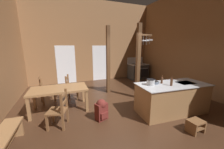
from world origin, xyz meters
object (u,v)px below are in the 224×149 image
ladderback_chair_near_window (46,90)px  stockpot_on_counter (151,82)px  dining_table (59,91)px  bottle_short_on_counter (171,82)px  step_stool (195,125)px  bench_along_left_wall (1,144)px  bottle_tall_on_counter (162,80)px  mixing_bowl_on_counter (155,83)px  ladderback_chair_at_table_end (71,88)px  backpack (101,109)px  kitchen_island (172,98)px  stove_range (138,71)px  ladderback_chair_by_post (59,110)px

ladderback_chair_near_window → stockpot_on_counter: bearing=-35.3°
dining_table → bottle_short_on_counter: size_ratio=6.09×
step_stool → bench_along_left_wall: (-4.00, 0.78, 0.13)m
dining_table → bottle_tall_on_counter: bearing=-22.8°
bottle_short_on_counter → mixing_bowl_on_counter: bearing=130.9°
step_stool → ladderback_chair_at_table_end: (-2.58, 3.21, 0.27)m
ladderback_chair_at_table_end → stockpot_on_counter: bearing=-45.0°
ladderback_chair_near_window → bottle_tall_on_counter: bearing=-31.5°
dining_table → mixing_bowl_on_counter: 3.00m
bench_along_left_wall → bottle_short_on_counter: size_ratio=4.94×
ladderback_chair_at_table_end → backpack: ladderback_chair_at_table_end is taller
bottle_short_on_counter → kitchen_island: bearing=30.8°
ladderback_chair_near_window → kitchen_island: bearing=-31.5°
ladderback_chair_at_table_end → stove_range: bearing=23.4°
step_stool → ladderback_chair_by_post: 3.35m
ladderback_chair_by_post → kitchen_island: bearing=-8.1°
backpack → bench_along_left_wall: bearing=-164.2°
mixing_bowl_on_counter → bottle_tall_on_counter: bearing=-11.5°
ladderback_chair_by_post → bench_along_left_wall: ladderback_chair_by_post is taller
backpack → bottle_tall_on_counter: size_ratio=2.31×
dining_table → bottle_short_on_counter: bottle_short_on_counter is taller
bench_along_left_wall → mixing_bowl_on_counter: bearing=6.4°
ladderback_chair_at_table_end → bottle_short_on_counter: bottle_short_on_counter is taller
ladderback_chair_by_post → mixing_bowl_on_counter: bearing=-5.1°
ladderback_chair_by_post → bottle_tall_on_counter: bearing=-5.6°
mixing_bowl_on_counter → ladderback_chair_at_table_end: bearing=138.9°
kitchen_island → step_stool: (-0.22, -0.98, -0.28)m
ladderback_chair_at_table_end → bench_along_left_wall: 2.83m
step_stool → backpack: 2.37m
stove_range → kitchen_island: bearing=-108.7°
bottle_short_on_counter → stockpot_on_counter: bearing=152.6°
kitchen_island → ladderback_chair_near_window: (-3.68, 2.26, -0.00)m
bench_along_left_wall → bottle_tall_on_counter: 4.02m
bench_along_left_wall → backpack: bearing=15.8°
dining_table → stockpot_on_counter: size_ratio=5.62×
ladderback_chair_at_table_end → backpack: (0.65, -1.85, -0.14)m
step_stool → ladderback_chair_by_post: size_ratio=0.39×
dining_table → ladderback_chair_at_table_end: 0.95m
step_stool → backpack: bearing=144.8°
stockpot_on_counter → bottle_tall_on_counter: (0.43, 0.02, 0.01)m
stockpot_on_counter → mixing_bowl_on_counter: (0.23, 0.06, -0.05)m
stove_range → mixing_bowl_on_counter: size_ratio=6.40×
dining_table → ladderback_chair_near_window: 0.99m
bottle_tall_on_counter → bench_along_left_wall: bearing=-174.5°
ladderback_chair_near_window → bench_along_left_wall: bearing=-102.4°
ladderback_chair_at_table_end → ladderback_chair_near_window: bearing=178.4°
bench_along_left_wall → backpack: 2.15m
step_stool → ladderback_chair_by_post: ladderback_chair_by_post is taller
bottle_tall_on_counter → step_stool: bearing=-86.8°
stockpot_on_counter → bottle_short_on_counter: bottle_short_on_counter is taller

